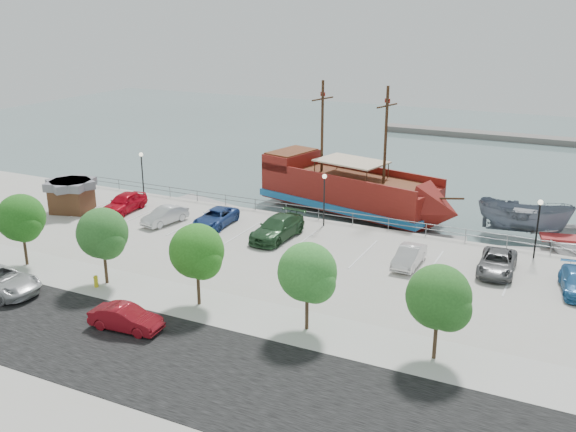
% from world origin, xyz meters
% --- Properties ---
extents(ground, '(160.00, 160.00, 0.00)m').
position_xyz_m(ground, '(0.00, 0.00, -1.00)').
color(ground, slate).
extents(land_slab, '(100.00, 58.00, 1.20)m').
position_xyz_m(land_slab, '(0.00, -21.00, -0.60)').
color(land_slab, '#AEA99C').
rests_on(land_slab, ground).
extents(street, '(100.00, 8.00, 0.04)m').
position_xyz_m(street, '(0.00, -16.00, 0.01)').
color(street, black).
rests_on(street, land_slab).
extents(sidewalk, '(100.00, 4.00, 0.05)m').
position_xyz_m(sidewalk, '(0.00, -10.00, 0.01)').
color(sidewalk, '#B7B5AE').
rests_on(sidewalk, land_slab).
extents(seawall_railing, '(50.00, 0.06, 1.00)m').
position_xyz_m(seawall_railing, '(0.00, 7.80, 0.53)').
color(seawall_railing, slate).
rests_on(seawall_railing, land_slab).
extents(far_shore, '(40.00, 3.00, 0.80)m').
position_xyz_m(far_shore, '(10.00, 55.00, -0.60)').
color(far_shore, slate).
rests_on(far_shore, ground).
extents(pirate_ship, '(19.64, 9.48, 12.16)m').
position_xyz_m(pirate_ship, '(0.78, 13.22, 1.04)').
color(pirate_ship, maroon).
rests_on(pirate_ship, ground).
extents(patrol_boat, '(7.56, 3.18, 2.87)m').
position_xyz_m(patrol_boat, '(14.48, 13.54, 0.44)').
color(patrol_boat, slate).
rests_on(patrol_boat, ground).
extents(speedboat, '(6.33, 7.87, 1.45)m').
position_xyz_m(speedboat, '(17.97, 11.54, -0.28)').
color(speedboat, silver).
rests_on(speedboat, ground).
extents(dock_west, '(8.12, 4.17, 0.45)m').
position_xyz_m(dock_west, '(-12.56, 9.20, -0.78)').
color(dock_west, '#979492').
rests_on(dock_west, ground).
extents(dock_mid, '(6.80, 3.12, 0.37)m').
position_xyz_m(dock_mid, '(7.58, 9.20, -0.81)').
color(dock_mid, gray).
rests_on(dock_mid, ground).
extents(dock_east, '(7.95, 4.38, 0.44)m').
position_xyz_m(dock_east, '(15.59, 9.20, -0.78)').
color(dock_east, '#979490').
rests_on(dock_east, ground).
extents(shed, '(4.08, 4.08, 2.72)m').
position_xyz_m(shed, '(-21.04, 0.64, 1.45)').
color(shed, '#51301C').
rests_on(shed, land_slab).
extents(street_sedan, '(4.23, 1.76, 1.36)m').
position_xyz_m(street_sedan, '(-2.84, -14.33, 0.68)').
color(street_sedan, maroon).
rests_on(street_sedan, street).
extents(fire_hydrant, '(0.29, 0.29, 0.83)m').
position_xyz_m(fire_hydrant, '(-8.16, -10.80, 0.45)').
color(fire_hydrant, gold).
rests_on(fire_hydrant, sidewalk).
extents(lamp_post_left, '(0.36, 0.36, 4.28)m').
position_xyz_m(lamp_post_left, '(-18.00, 6.50, 2.94)').
color(lamp_post_left, black).
rests_on(lamp_post_left, land_slab).
extents(lamp_post_mid, '(0.36, 0.36, 4.28)m').
position_xyz_m(lamp_post_mid, '(0.00, 6.50, 2.94)').
color(lamp_post_mid, black).
rests_on(lamp_post_mid, land_slab).
extents(lamp_post_right, '(0.36, 0.36, 4.28)m').
position_xyz_m(lamp_post_right, '(16.00, 6.50, 2.94)').
color(lamp_post_right, black).
rests_on(lamp_post_right, land_slab).
extents(tree_b, '(3.30, 3.20, 5.00)m').
position_xyz_m(tree_b, '(-14.85, -10.07, 3.30)').
color(tree_b, '#473321').
rests_on(tree_b, sidewalk).
extents(tree_c, '(3.30, 3.20, 5.00)m').
position_xyz_m(tree_c, '(-7.85, -10.07, 3.30)').
color(tree_c, '#473321').
rests_on(tree_c, sidewalk).
extents(tree_d, '(3.30, 3.20, 5.00)m').
position_xyz_m(tree_d, '(-0.85, -10.07, 3.30)').
color(tree_d, '#473321').
rests_on(tree_d, sidewalk).
extents(tree_e, '(3.30, 3.20, 5.00)m').
position_xyz_m(tree_e, '(6.15, -10.07, 3.30)').
color(tree_e, '#473321').
rests_on(tree_e, sidewalk).
extents(tree_f, '(3.30, 3.20, 5.00)m').
position_xyz_m(tree_f, '(13.15, -10.07, 3.30)').
color(tree_f, '#473321').
rests_on(tree_f, sidewalk).
extents(parked_car_a, '(2.32, 4.96, 1.64)m').
position_xyz_m(parked_car_a, '(-16.86, 2.45, 0.82)').
color(parked_car_a, red).
rests_on(parked_car_a, land_slab).
extents(parked_car_b, '(2.21, 4.32, 1.36)m').
position_xyz_m(parked_car_b, '(-11.81, 1.35, 0.68)').
color(parked_car_b, silver).
rests_on(parked_car_b, land_slab).
extents(parked_car_c, '(2.56, 5.00, 1.35)m').
position_xyz_m(parked_car_c, '(-7.82, 2.72, 0.68)').
color(parked_car_c, navy).
rests_on(parked_car_c, land_slab).
extents(parked_car_d, '(2.65, 5.86, 1.67)m').
position_xyz_m(parked_car_d, '(-2.02, 2.25, 0.83)').
color(parked_car_d, '#264C2A').
rests_on(parked_car_d, land_slab).
extents(parked_car_f, '(1.47, 4.11, 1.35)m').
position_xyz_m(parked_car_f, '(8.48, 1.33, 0.68)').
color(parked_car_f, silver).
rests_on(parked_car_f, land_slab).
extents(parked_car_g, '(2.50, 5.02, 1.37)m').
position_xyz_m(parked_car_g, '(14.04, 2.76, 0.68)').
color(parked_car_g, '#5C5D5E').
rests_on(parked_car_g, land_slab).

